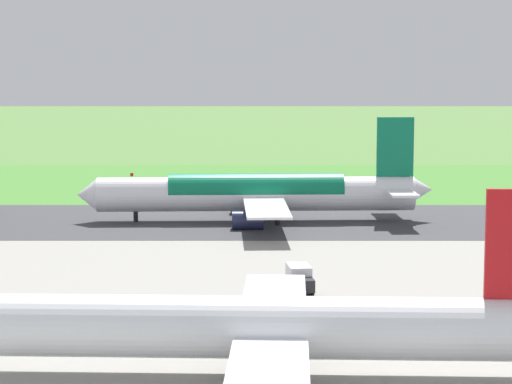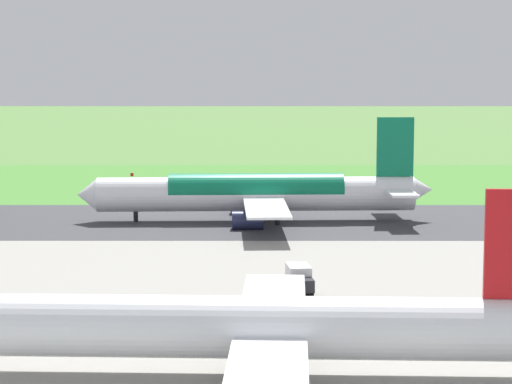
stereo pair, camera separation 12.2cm
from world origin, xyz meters
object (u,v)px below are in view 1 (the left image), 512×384
Objects in this scene: no_stopping_sign at (132,179)px; traffic_cone_orange at (119,182)px; service_truck_fuel at (300,278)px; airliner_parked_mid at (263,326)px; airliner_main at (258,193)px.

no_stopping_sign is 8.61m from traffic_cone_orange.
no_stopping_sign is at bearing 113.96° from traffic_cone_orange.
service_truck_fuel is 100.67m from traffic_cone_orange.
airliner_parked_mid is 29.94m from service_truck_fuel.
service_truck_fuel is at bearing 108.50° from traffic_cone_orange.
airliner_main is 47.16m from no_stopping_sign.
service_truck_fuel is at bearing 95.19° from airliner_main.
no_stopping_sign is at bearing -59.07° from airliner_main.
traffic_cone_orange is at bearing -77.43° from airliner_parked_mid.
airliner_main is at bearing 119.86° from traffic_cone_orange.
airliner_parked_mid is at bearing 102.57° from traffic_cone_orange.
traffic_cone_orange is at bearing -60.14° from airliner_main.
airliner_parked_mid is at bearing 101.77° from no_stopping_sign.
airliner_parked_mid is 17.00× the size of no_stopping_sign.
airliner_main reaches higher than no_stopping_sign.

